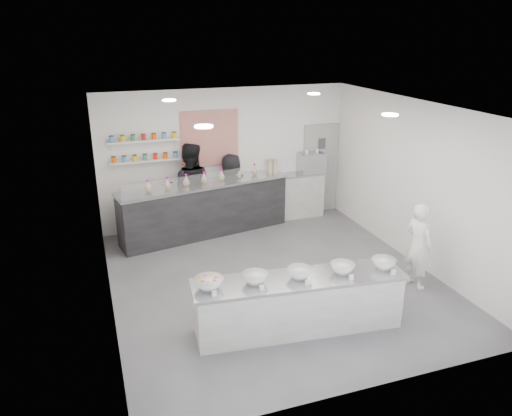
{
  "coord_description": "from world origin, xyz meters",
  "views": [
    {
      "loc": [
        -2.86,
        -7.29,
        4.19
      ],
      "look_at": [
        -0.2,
        0.4,
        1.23
      ],
      "focal_mm": 35.0,
      "sensor_mm": 36.0,
      "label": 1
    }
  ],
  "objects": [
    {
      "name": "floor",
      "position": [
        0.0,
        0.0,
        0.0
      ],
      "size": [
        6.0,
        6.0,
        0.0
      ],
      "primitive_type": "plane",
      "color": "#515156",
      "rests_on": "ground"
    },
    {
      "name": "prep_counter",
      "position": [
        -0.21,
        -1.53,
        0.42
      ],
      "size": [
        3.13,
        1.0,
        0.84
      ],
      "primitive_type": "cube",
      "rotation": [
        0.0,
        0.0,
        -0.1
      ],
      "color": "#A1A19D",
      "rests_on": "floor"
    },
    {
      "name": "cookie_bags",
      "position": [
        -0.64,
        2.41,
        1.27
      ],
      "size": [
        2.52,
        0.62,
        0.26
      ],
      "primitive_type": null,
      "rotation": [
        0.0,
        0.0,
        0.19
      ],
      "color": "pink",
      "rests_on": "back_bar"
    },
    {
      "name": "jar_shelf_upper",
      "position": [
        -1.75,
        2.9,
        2.02
      ],
      "size": [
        1.45,
        0.22,
        0.04
      ],
      "primitive_type": "cube",
      "color": "silver",
      "rests_on": "back_wall"
    },
    {
      "name": "back_bar",
      "position": [
        -0.64,
        2.41,
        0.57
      ],
      "size": [
        3.74,
        1.36,
        1.14
      ],
      "primitive_type": "cube",
      "rotation": [
        0.0,
        0.0,
        0.19
      ],
      "color": "black",
      "rests_on": "floor"
    },
    {
      "name": "preserve_jars",
      "position": [
        -1.75,
        2.88,
        1.88
      ],
      "size": [
        1.45,
        0.1,
        0.56
      ],
      "primitive_type": null,
      "color": "#FB5E00",
      "rests_on": "jar_shelf_lower"
    },
    {
      "name": "jar_shelf_lower",
      "position": [
        -1.75,
        2.9,
        1.6
      ],
      "size": [
        1.45,
        0.22,
        0.04
      ],
      "primitive_type": "cube",
      "color": "silver",
      "rests_on": "back_wall"
    },
    {
      "name": "staff_right",
      "position": [
        0.02,
        2.66,
        0.82
      ],
      "size": [
        0.84,
        0.58,
        1.65
      ],
      "primitive_type": "imported",
      "rotation": [
        0.0,
        0.0,
        3.21
      ],
      "color": "black",
      "rests_on": "floor"
    },
    {
      "name": "downlight_1",
      "position": [
        1.4,
        -1.0,
        2.98
      ],
      "size": [
        0.24,
        0.24,
        0.02
      ],
      "primitive_type": "cylinder",
      "color": "white",
      "rests_on": "ceiling"
    },
    {
      "name": "downlight_3",
      "position": [
        1.4,
        1.6,
        2.98
      ],
      "size": [
        0.24,
        0.24,
        0.02
      ],
      "primitive_type": "cylinder",
      "color": "white",
      "rests_on": "ceiling"
    },
    {
      "name": "pattern_panel",
      "position": [
        -0.35,
        2.98,
        1.95
      ],
      "size": [
        1.25,
        0.03,
        1.2
      ],
      "primitive_type": "cube",
      "color": "#A40C00",
      "rests_on": "back_wall"
    },
    {
      "name": "label_cards",
      "position": [
        -0.16,
        -2.03,
        0.87
      ],
      "size": [
        2.66,
        0.04,
        0.07
      ],
      "primitive_type": null,
      "color": "white",
      "rests_on": "prep_counter"
    },
    {
      "name": "back_door",
      "position": [
        2.3,
        2.97,
        1.05
      ],
      "size": [
        0.88,
        0.04,
        2.1
      ],
      "primitive_type": "cube",
      "color": "#999996",
      "rests_on": "floor"
    },
    {
      "name": "left_wall",
      "position": [
        -2.75,
        0.0,
        1.5
      ],
      "size": [
        0.0,
        6.0,
        6.0
      ],
      "primitive_type": "plane",
      "rotation": [
        1.57,
        0.0,
        1.57
      ],
      "color": "white",
      "rests_on": "floor"
    },
    {
      "name": "espresso_machine",
      "position": [
        1.98,
        2.78,
        1.26
      ],
      "size": [
        0.58,
        0.4,
        0.45
      ],
      "primitive_type": "cube",
      "color": "#93969E",
      "rests_on": "espresso_ledge"
    },
    {
      "name": "back_wall",
      "position": [
        0.0,
        3.0,
        1.5
      ],
      "size": [
        5.5,
        0.0,
        5.5
      ],
      "primitive_type": "plane",
      "rotation": [
        1.57,
        0.0,
        0.0
      ],
      "color": "white",
      "rests_on": "floor"
    },
    {
      "name": "downlight_2",
      "position": [
        -1.4,
        1.6,
        2.98
      ],
      "size": [
        0.24,
        0.24,
        0.02
      ],
      "primitive_type": "cylinder",
      "color": "white",
      "rests_on": "ceiling"
    },
    {
      "name": "staff_left",
      "position": [
        -0.89,
        2.66,
        0.98
      ],
      "size": [
        1.15,
        1.02,
        1.95
      ],
      "primitive_type": "imported",
      "rotation": [
        0.0,
        0.0,
        2.79
      ],
      "color": "black",
      "rests_on": "floor"
    },
    {
      "name": "woman_prep",
      "position": [
        2.2,
        -0.99,
        0.75
      ],
      "size": [
        0.47,
        0.61,
        1.5
      ],
      "primitive_type": "imported",
      "rotation": [
        0.0,
        0.0,
        1.79
      ],
      "color": "white",
      "rests_on": "floor"
    },
    {
      "name": "espresso_ledge",
      "position": [
        1.55,
        2.78,
        0.52
      ],
      "size": [
        1.39,
        0.44,
        1.03
      ],
      "primitive_type": "cube",
      "color": "#A1A19D",
      "rests_on": "floor"
    },
    {
      "name": "downlight_0",
      "position": [
        -1.4,
        -1.0,
        2.98
      ],
      "size": [
        0.24,
        0.24,
        0.02
      ],
      "primitive_type": "cylinder",
      "color": "white",
      "rests_on": "ceiling"
    },
    {
      "name": "cup_stacks",
      "position": [
        1.0,
        2.78,
        1.22
      ],
      "size": [
        0.24,
        0.24,
        0.38
      ],
      "primitive_type": null,
      "color": "tan",
      "rests_on": "espresso_ledge"
    },
    {
      "name": "sneeze_guard",
      "position": [
        -0.58,
        2.09,
        1.3
      ],
      "size": [
        3.57,
        0.71,
        0.31
      ],
      "primitive_type": "cube",
      "rotation": [
        0.0,
        0.0,
        0.19
      ],
      "color": "white",
      "rests_on": "back_bar"
    },
    {
      "name": "ceiling",
      "position": [
        0.0,
        0.0,
        3.0
      ],
      "size": [
        6.0,
        6.0,
        0.0
      ],
      "primitive_type": "plane",
      "rotation": [
        3.14,
        0.0,
        0.0
      ],
      "color": "white",
      "rests_on": "floor"
    },
    {
      "name": "right_wall",
      "position": [
        2.75,
        0.0,
        1.5
      ],
      "size": [
        0.0,
        6.0,
        6.0
      ],
      "primitive_type": "plane",
      "rotation": [
        1.57,
        0.0,
        -1.57
      ],
      "color": "white",
      "rests_on": "floor"
    },
    {
      "name": "prep_bowls",
      "position": [
        -0.21,
        -1.53,
        0.91
      ],
      "size": [
        3.0,
        0.76,
        0.15
      ],
      "primitive_type": null,
      "rotation": [
        0.0,
        0.0,
        -0.1
      ],
      "color": "white",
      "rests_on": "prep_counter"
    }
  ]
}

